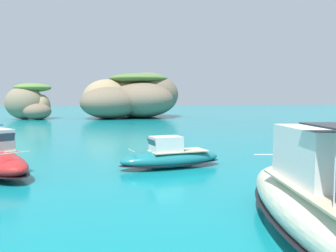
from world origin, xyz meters
The scene contains 3 objects.
islet_large centered at (3.09, 66.56, 4.49)m, with size 25.88×26.33×9.88m.
islet_small centered at (-17.96, 63.58, 3.30)m, with size 9.87×8.98×7.11m.
motorboat_teal centered at (-3.92, 10.13, 0.61)m, with size 6.30×2.55×1.82m.
Camera 1 is at (-9.07, -8.66, 3.93)m, focal length 36.62 mm.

